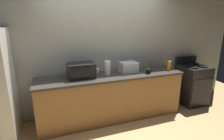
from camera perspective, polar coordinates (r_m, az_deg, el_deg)
ground_plane at (r=3.44m, az=2.38°, el=-18.05°), size 8.00×8.00×0.00m
back_wall at (r=3.66m, az=-2.19°, el=6.91°), size 6.40×0.10×2.70m
counter_run at (r=3.54m, az=-0.00°, el=-8.57°), size 2.84×0.64×0.90m
stove_range at (r=4.57m, az=24.36°, el=-4.21°), size 0.60×0.61×1.08m
microwave at (r=3.25m, az=-9.93°, el=-0.12°), size 0.48×0.35×0.27m
toaster_oven at (r=3.55m, az=5.31°, el=0.87°), size 0.34×0.26×0.21m
paper_towel_roll at (r=3.37m, az=-1.49°, el=0.67°), size 0.12×0.12×0.27m
bottle_dish_soap at (r=3.89m, az=17.93°, el=1.34°), size 0.08×0.08×0.19m
bottle_olive_oil at (r=3.77m, az=12.38°, el=1.44°), size 0.06×0.06×0.21m
mug_white at (r=3.49m, az=-4.80°, el=-0.31°), size 0.08×0.08×0.10m
mug_black at (r=3.54m, az=11.58°, el=-0.40°), size 0.09×0.09×0.09m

